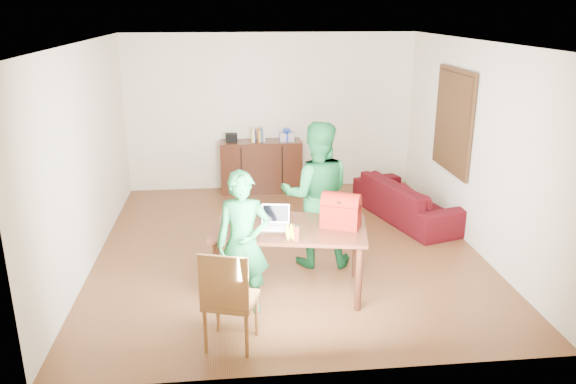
{
  "coord_description": "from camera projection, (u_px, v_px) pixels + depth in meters",
  "views": [
    {
      "loc": [
        -0.73,
        -6.94,
        3.11
      ],
      "look_at": [
        -0.1,
        -0.99,
        1.12
      ],
      "focal_mm": 35.0,
      "sensor_mm": 36.0,
      "label": 1
    }
  ],
  "objects": [
    {
      "name": "bottle",
      "position": [
        296.0,
        232.0,
        5.81
      ],
      "size": [
        0.07,
        0.07,
        0.19
      ],
      "primitive_type": "cylinder",
      "rotation": [
        0.0,
        0.0,
        0.15
      ],
      "color": "#521E12",
      "rests_on": "table"
    },
    {
      "name": "table",
      "position": [
        290.0,
        235.0,
        6.25
      ],
      "size": [
        1.82,
        1.23,
        0.79
      ],
      "rotation": [
        0.0,
        0.0,
        -0.18
      ],
      "color": "black",
      "rests_on": "ground"
    },
    {
      "name": "red_bag",
      "position": [
        341.0,
        213.0,
        6.17
      ],
      "size": [
        0.48,
        0.39,
        0.31
      ],
      "primitive_type": "cube",
      "rotation": [
        0.0,
        0.0,
        -0.43
      ],
      "color": "maroon",
      "rests_on": "table"
    },
    {
      "name": "chair",
      "position": [
        231.0,
        317.0,
        5.33
      ],
      "size": [
        0.57,
        0.56,
        1.02
      ],
      "rotation": [
        0.0,
        0.0,
        -0.3
      ],
      "color": "brown",
      "rests_on": "ground"
    },
    {
      "name": "laptop",
      "position": [
        275.0,
        224.0,
        6.18
      ],
      "size": [
        0.34,
        0.27,
        0.22
      ],
      "rotation": [
        0.0,
        0.0,
        -0.16
      ],
      "color": "white",
      "rests_on": "table"
    },
    {
      "name": "bananas",
      "position": [
        292.0,
        237.0,
        5.85
      ],
      "size": [
        0.2,
        0.15,
        0.07
      ],
      "primitive_type": null,
      "rotation": [
        0.0,
        0.0,
        0.2
      ],
      "color": "gold",
      "rests_on": "table"
    },
    {
      "name": "sofa",
      "position": [
        408.0,
        200.0,
        8.57
      ],
      "size": [
        1.34,
        2.17,
        0.59
      ],
      "primitive_type": "imported",
      "rotation": [
        0.0,
        0.0,
        1.86
      ],
      "color": "#340613",
      "rests_on": "ground"
    },
    {
      "name": "room",
      "position": [
        287.0,
        152.0,
        7.31
      ],
      "size": [
        5.2,
        5.7,
        2.9
      ],
      "color": "#402610",
      "rests_on": "ground"
    },
    {
      "name": "person_far",
      "position": [
        316.0,
        195.0,
        6.88
      ],
      "size": [
        0.95,
        0.77,
        1.82
      ],
      "primitive_type": "imported",
      "rotation": [
        0.0,
        0.0,
        3.05
      ],
      "color": "#135727",
      "rests_on": "ground"
    },
    {
      "name": "person_near",
      "position": [
        243.0,
        243.0,
        5.81
      ],
      "size": [
        0.58,
        0.4,
        1.54
      ],
      "primitive_type": "imported",
      "rotation": [
        0.0,
        0.0,
        -0.06
      ],
      "color": "#145D2C",
      "rests_on": "ground"
    }
  ]
}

